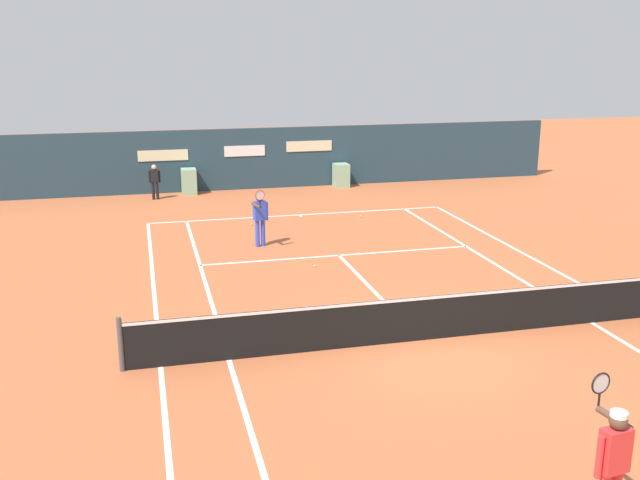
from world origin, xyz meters
TOP-DOWN VIEW (x-y plane):
  - ground_plane at (-0.00, 0.58)m, footprint 80.00×80.00m
  - tennis_net at (0.00, 0.00)m, footprint 12.10×0.10m
  - sponsor_back_wall at (-0.02, 16.97)m, footprint 25.00×1.02m
  - player_on_baseline at (-2.04, 7.92)m, footprint 0.52×0.79m
  - player_near_side at (-0.00, -6.20)m, footprint 0.57×0.75m
  - ball_kid_centre_post at (-4.92, 15.72)m, footprint 0.46×0.19m
  - tennis_ball_by_sideline at (2.02, 10.82)m, footprint 0.07×0.07m
  - tennis_ball_mid_court at (-0.95, 5.47)m, footprint 0.07×0.07m
  - tennis_ball_near_service_line at (-1.92, 10.59)m, footprint 0.07×0.07m

SIDE VIEW (x-z plane):
  - ground_plane at x=0.00m, z-range 0.00..0.01m
  - tennis_ball_by_sideline at x=2.02m, z-range 0.00..0.07m
  - tennis_ball_mid_court at x=-0.95m, z-range 0.00..0.07m
  - tennis_ball_near_service_line at x=-1.92m, z-range 0.00..0.07m
  - tennis_net at x=0.00m, z-range -0.02..1.05m
  - ball_kid_centre_post at x=-4.92m, z-range 0.10..1.48m
  - player_on_baseline at x=-2.04m, z-range 0.06..1.91m
  - player_near_side at x=0.00m, z-range 0.06..1.93m
  - sponsor_back_wall at x=-0.02m, z-range -0.04..2.51m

